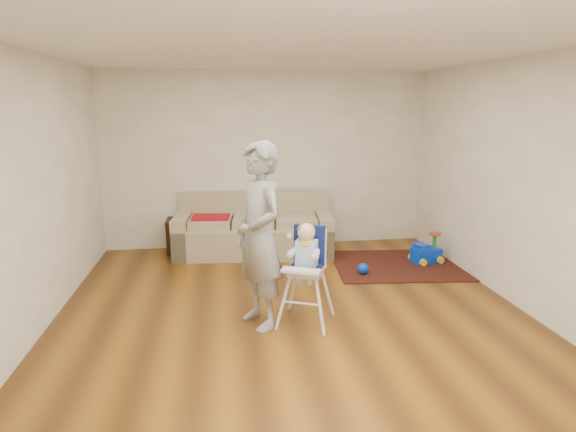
{
  "coord_description": "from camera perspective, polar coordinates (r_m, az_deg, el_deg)",
  "views": [
    {
      "loc": [
        -0.72,
        -4.69,
        2.18
      ],
      "look_at": [
        0.0,
        0.4,
        1.0
      ],
      "focal_mm": 30.0,
      "sensor_mm": 36.0,
      "label": 1
    }
  ],
  "objects": [
    {
      "name": "ground",
      "position": [
        5.22,
        0.63,
        -11.76
      ],
      "size": [
        5.5,
        5.5,
        0.0
      ],
      "primitive_type": "plane",
      "color": "#4B2B0E",
      "rests_on": "ground"
    },
    {
      "name": "room_envelope",
      "position": [
        5.27,
        -0.19,
        9.62
      ],
      "size": [
        5.04,
        5.52,
        2.72
      ],
      "color": "beige",
      "rests_on": "ground"
    },
    {
      "name": "sofa",
      "position": [
        7.21,
        -4.09,
        -0.99
      ],
      "size": [
        2.4,
        1.17,
        0.89
      ],
      "rotation": [
        0.0,
        0.0,
        -0.1
      ],
      "color": "tan",
      "rests_on": "ground"
    },
    {
      "name": "side_table",
      "position": [
        7.51,
        -12.17,
        -2.21
      ],
      "size": [
        0.51,
        0.51,
        0.51
      ],
      "primitive_type": null,
      "color": "black",
      "rests_on": "ground"
    },
    {
      "name": "area_rug",
      "position": [
        6.94,
        13.27,
        -5.66
      ],
      "size": [
        1.96,
        1.55,
        0.01
      ],
      "primitive_type": "cube",
      "rotation": [
        0.0,
        0.0,
        -0.09
      ],
      "color": "black",
      "rests_on": "ground"
    },
    {
      "name": "ride_on_toy",
      "position": [
        7.07,
        16.11,
        -3.63
      ],
      "size": [
        0.44,
        0.36,
        0.42
      ],
      "primitive_type": null,
      "rotation": [
        0.0,
        0.0,
        0.23
      ],
      "color": "#083CEE",
      "rests_on": "area_rug"
    },
    {
      "name": "toy_ball",
      "position": [
        6.44,
        8.9,
        -6.18
      ],
      "size": [
        0.15,
        0.15,
        0.15
      ],
      "primitive_type": "sphere",
      "color": "#083CEE",
      "rests_on": "area_rug"
    },
    {
      "name": "high_chair",
      "position": [
        4.9,
        2.14,
        -7.01
      ],
      "size": [
        0.64,
        0.64,
        1.06
      ],
      "rotation": [
        0.0,
        0.0,
        -0.41
      ],
      "color": "white",
      "rests_on": "ground"
    },
    {
      "name": "adult",
      "position": [
        4.73,
        -3.42,
        -2.43
      ],
      "size": [
        0.68,
        0.8,
        1.86
      ],
      "primitive_type": "imported",
      "rotation": [
        0.0,
        0.0,
        -1.15
      ],
      "color": "gray",
      "rests_on": "ground"
    }
  ]
}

